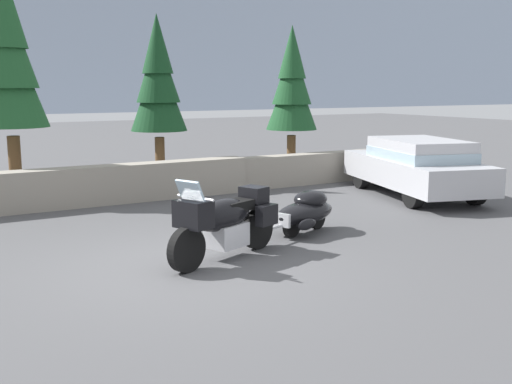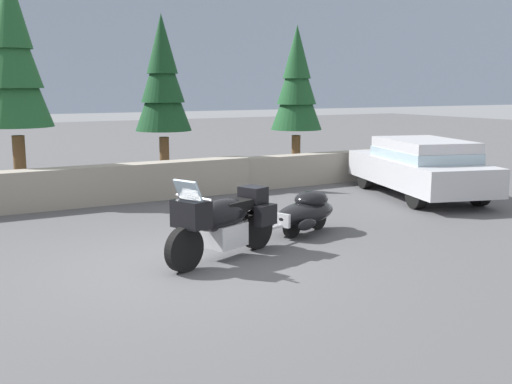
% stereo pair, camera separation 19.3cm
% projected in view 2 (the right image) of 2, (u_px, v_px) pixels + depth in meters
% --- Properties ---
extents(ground_plane, '(80.00, 80.00, 0.00)m').
position_uv_depth(ground_plane, '(183.00, 266.00, 9.06)').
color(ground_plane, '#4C4C4F').
extents(stone_guard_wall, '(24.00, 0.61, 0.88)m').
position_uv_depth(stone_guard_wall, '(79.00, 188.00, 13.62)').
color(stone_guard_wall, gray).
rests_on(stone_guard_wall, ground).
extents(touring_motorcycle, '(2.21, 1.23, 1.33)m').
position_uv_depth(touring_motorcycle, '(223.00, 220.00, 9.32)').
color(touring_motorcycle, black).
rests_on(touring_motorcycle, ground).
extents(car_shaped_trailer, '(2.18, 1.19, 0.76)m').
position_uv_depth(car_shaped_trailer, '(306.00, 211.00, 11.06)').
color(car_shaped_trailer, black).
rests_on(car_shaped_trailer, ground).
extents(sedan_at_right_edge, '(3.02, 4.83, 1.41)m').
position_uv_depth(sedan_at_right_edge, '(420.00, 165.00, 14.67)').
color(sedan_at_right_edge, black).
rests_on(sedan_at_right_edge, ground).
extents(pine_tree_tall, '(1.65, 1.65, 5.30)m').
position_uv_depth(pine_tree_tall, '(13.00, 56.00, 13.75)').
color(pine_tree_tall, brown).
rests_on(pine_tree_tall, ground).
extents(pine_tree_secondary, '(1.50, 1.50, 4.54)m').
position_uv_depth(pine_tree_secondary, '(162.00, 79.00, 16.12)').
color(pine_tree_secondary, brown).
rests_on(pine_tree_secondary, ground).
extents(pine_tree_far_right, '(1.46, 1.46, 4.37)m').
position_uv_depth(pine_tree_far_right, '(297.00, 84.00, 17.35)').
color(pine_tree_far_right, brown).
rests_on(pine_tree_far_right, ground).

